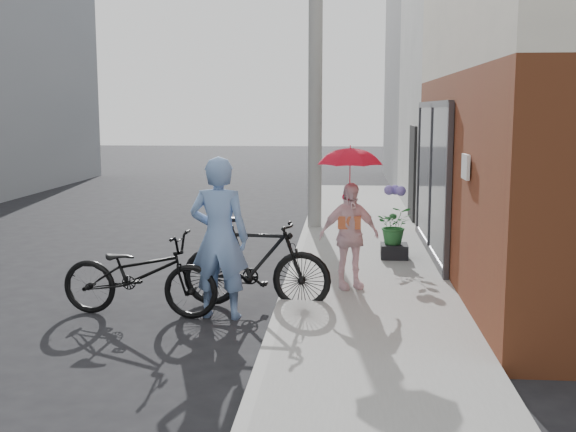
# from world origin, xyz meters

# --- Properties ---
(ground) EXTENTS (80.00, 80.00, 0.00)m
(ground) POSITION_xyz_m (0.00, 0.00, 0.00)
(ground) COLOR black
(ground) RESTS_ON ground
(sidewalk) EXTENTS (2.20, 24.00, 0.12)m
(sidewalk) POSITION_xyz_m (2.10, 2.00, 0.06)
(sidewalk) COLOR gray
(sidewalk) RESTS_ON ground
(curb) EXTENTS (0.12, 24.00, 0.12)m
(curb) POSITION_xyz_m (0.94, 2.00, 0.06)
(curb) COLOR #9E9E99
(curb) RESTS_ON ground
(east_building_far) EXTENTS (8.00, 8.00, 7.00)m
(east_building_far) POSITION_xyz_m (7.20, 16.00, 3.50)
(east_building_far) COLOR gray
(east_building_far) RESTS_ON ground
(utility_pole) EXTENTS (0.28, 0.28, 7.00)m
(utility_pole) POSITION_xyz_m (1.10, 6.00, 3.50)
(utility_pole) COLOR #9E9E99
(utility_pole) RESTS_ON ground
(officer) EXTENTS (0.75, 0.53, 1.96)m
(officer) POSITION_xyz_m (0.22, -0.20, 0.98)
(officer) COLOR #7295CB
(officer) RESTS_ON ground
(bike_left) EXTENTS (2.03, 0.88, 1.04)m
(bike_left) POSITION_xyz_m (-0.77, -0.21, 0.52)
(bike_left) COLOR black
(bike_left) RESTS_ON ground
(bike_right) EXTENTS (1.96, 0.71, 1.15)m
(bike_right) POSITION_xyz_m (0.60, 0.28, 0.58)
(bike_right) COLOR black
(bike_right) RESTS_ON ground
(kimono_woman) EXTENTS (0.90, 0.62, 1.43)m
(kimono_woman) POSITION_xyz_m (1.78, 0.90, 0.83)
(kimono_woman) COLOR #FED5DC
(kimono_woman) RESTS_ON sidewalk
(parasol) EXTENTS (0.84, 0.84, 0.74)m
(parasol) POSITION_xyz_m (1.78, 0.90, 1.92)
(parasol) COLOR #F51C3F
(parasol) RESTS_ON kimono_woman
(planter) EXTENTS (0.44, 0.44, 0.23)m
(planter) POSITION_xyz_m (2.52, 2.92, 0.23)
(planter) COLOR black
(planter) RESTS_ON sidewalk
(potted_plant) EXTENTS (0.56, 0.49, 0.62)m
(potted_plant) POSITION_xyz_m (2.52, 2.92, 0.66)
(potted_plant) COLOR #2D7134
(potted_plant) RESTS_ON planter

